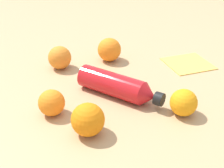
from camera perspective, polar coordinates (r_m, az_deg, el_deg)
name	(u,v)px	position (r m, az deg, el deg)	size (l,w,h in m)	color
ground_plane	(99,89)	(0.95, -2.27, -0.91)	(2.40, 2.40, 0.00)	tan
water_bottle	(119,86)	(0.90, 1.18, -0.38)	(0.24, 0.20, 0.07)	red
orange_0	(60,58)	(1.07, -9.39, 4.71)	(0.08, 0.08, 0.08)	orange
orange_1	(184,103)	(0.84, 12.76, -3.28)	(0.07, 0.07, 0.07)	orange
orange_2	(109,50)	(1.11, -0.49, 6.20)	(0.08, 0.08, 0.08)	orange
orange_3	(52,103)	(0.84, -10.82, -3.34)	(0.07, 0.07, 0.07)	orange
orange_4	(88,120)	(0.75, -4.37, -6.41)	(0.08, 0.08, 0.08)	orange
folded_napkin	(188,63)	(1.13, 13.53, 3.66)	(0.14, 0.15, 0.01)	#E5B24C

